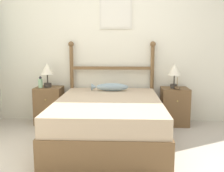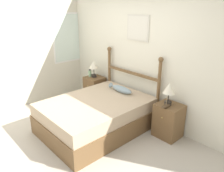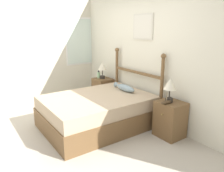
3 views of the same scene
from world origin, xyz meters
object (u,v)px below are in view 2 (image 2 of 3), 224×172
object	(u,v)px
bottle	(90,73)
model_boat	(166,106)
nightstand_left	(95,89)
table_lamp_right	(169,90)
bed	(96,115)
table_lamp_left	(94,66)
nightstand_right	(168,121)
fish_pillow	(121,89)

from	to	relation	value
bottle	model_boat	bearing A→B (deg)	-2.18
nightstand_left	table_lamp_right	distance (m)	2.15
bed	table_lamp_right	bearing A→B (deg)	36.85
nightstand_left	model_boat	world-z (taller)	model_boat
table_lamp_left	table_lamp_right	world-z (taller)	same
bed	table_lamp_right	distance (m)	1.41
bed	model_boat	world-z (taller)	model_boat
nightstand_right	table_lamp_right	world-z (taller)	table_lamp_right
nightstand_left	table_lamp_left	bearing A→B (deg)	-171.25
table_lamp_right	model_boat	distance (m)	0.27
model_boat	nightstand_right	bearing A→B (deg)	91.71
table_lamp_left	model_boat	xyz separation A→B (m)	(2.11, -0.12, -0.25)
bed	nightstand_right	xyz separation A→B (m)	(1.05, 0.79, 0.02)
nightstand_left	nightstand_right	xyz separation A→B (m)	(2.10, 0.00, 0.00)
table_lamp_left	fish_pillow	bearing A→B (deg)	-8.03
nightstand_right	bottle	distance (m)	2.25
nightstand_left	nightstand_right	bearing A→B (deg)	0.00
nightstand_left	table_lamp_left	world-z (taller)	table_lamp_left
bottle	bed	bearing A→B (deg)	-32.71
bed	table_lamp_left	distance (m)	1.45
fish_pillow	table_lamp_right	bearing A→B (deg)	6.83
nightstand_left	nightstand_right	size ratio (longest dim) A/B	1.00
nightstand_right	table_lamp_right	xyz separation A→B (m)	(-0.03, -0.03, 0.58)
fish_pillow	model_boat	bearing A→B (deg)	1.36
table_lamp_left	bottle	bearing A→B (deg)	-160.23
table_lamp_left	bottle	world-z (taller)	table_lamp_left
bed	table_lamp_right	xyz separation A→B (m)	(1.02, 0.76, 0.60)
nightstand_right	model_boat	bearing A→B (deg)	-88.29
table_lamp_left	model_boat	world-z (taller)	table_lamp_left
bottle	model_boat	xyz separation A→B (m)	(2.22, -0.08, -0.06)
table_lamp_right	bottle	xyz separation A→B (m)	(-2.19, -0.01, -0.19)
bottle	fish_pillow	world-z (taller)	bottle
bottle	fish_pillow	xyz separation A→B (m)	(1.16, -0.11, -0.05)
table_lamp_left	model_boat	distance (m)	2.13
model_boat	fish_pillow	world-z (taller)	model_boat
fish_pillow	bed	bearing A→B (deg)	-89.44
nightstand_right	table_lamp_left	bearing A→B (deg)	-179.95
bed	table_lamp_left	bearing A→B (deg)	143.31
table_lamp_left	table_lamp_right	bearing A→B (deg)	-0.71
nightstand_left	bed	bearing A→B (deg)	-37.09
nightstand_left	table_lamp_right	size ratio (longest dim) A/B	1.54
bottle	model_boat	size ratio (longest dim) A/B	0.73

